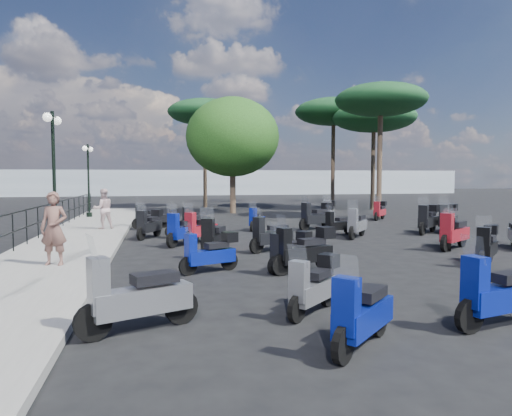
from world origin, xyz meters
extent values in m
plane|color=black|center=(0.00, 0.00, 0.00)|extent=(120.00, 120.00, 0.00)
cube|color=slate|center=(-6.50, 3.00, 0.07)|extent=(3.00, 30.00, 0.15)
cylinder|color=black|center=(-7.80, 0.75, 0.70)|extent=(0.04, 0.04, 1.10)
cylinder|color=black|center=(-7.80, 2.12, 0.70)|extent=(0.04, 0.04, 1.10)
cylinder|color=black|center=(-7.80, 3.48, 0.70)|extent=(0.04, 0.04, 1.10)
cylinder|color=black|center=(-7.80, 4.85, 0.70)|extent=(0.04, 0.04, 1.10)
cylinder|color=black|center=(-7.80, 6.22, 0.70)|extent=(0.04, 0.04, 1.10)
cylinder|color=black|center=(-7.80, 7.59, 0.70)|extent=(0.04, 0.04, 1.10)
cylinder|color=black|center=(-7.80, 8.96, 0.70)|extent=(0.04, 0.04, 1.10)
cylinder|color=black|center=(-7.80, 10.33, 0.70)|extent=(0.04, 0.04, 1.10)
cylinder|color=black|center=(-7.80, 11.69, 0.70)|extent=(0.04, 0.04, 1.10)
cylinder|color=black|center=(-7.80, 13.06, 0.70)|extent=(0.04, 0.04, 1.10)
cylinder|color=black|center=(-7.80, 14.43, 0.70)|extent=(0.04, 0.04, 1.10)
cylinder|color=black|center=(-7.80, 15.80, 0.70)|extent=(0.04, 0.04, 1.10)
cube|color=black|center=(-7.80, 2.80, 1.23)|extent=(0.04, 26.00, 0.04)
cube|color=black|center=(-7.80, 2.80, 0.70)|extent=(0.04, 26.00, 0.04)
cylinder|color=black|center=(-7.39, 4.23, 0.28)|extent=(0.35, 0.35, 0.27)
cylinder|color=black|center=(-7.39, 4.23, 2.36)|extent=(0.12, 0.12, 4.43)
cylinder|color=black|center=(-7.39, 4.23, 4.41)|extent=(0.16, 0.99, 0.04)
sphere|color=white|center=(-7.34, 4.73, 4.30)|extent=(0.31, 0.31, 0.31)
sphere|color=white|center=(-7.45, 3.74, 4.30)|extent=(0.31, 0.31, 0.31)
cylinder|color=black|center=(-7.34, 11.95, 0.26)|extent=(0.30, 0.30, 0.23)
cylinder|color=black|center=(-7.34, 11.95, 2.04)|extent=(0.10, 0.10, 3.79)
cylinder|color=black|center=(-7.34, 11.95, 3.79)|extent=(0.19, 0.84, 0.04)
sphere|color=white|center=(-7.26, 12.37, 3.70)|extent=(0.26, 0.26, 0.26)
sphere|color=white|center=(-7.42, 11.53, 3.70)|extent=(0.26, 0.26, 0.26)
imported|color=brown|center=(-6.20, -1.63, 1.03)|extent=(0.72, 0.56, 1.77)
imported|color=#BEA0A0|center=(-5.95, 6.01, 0.96)|extent=(0.94, 0.83, 1.62)
cylinder|color=black|center=(-4.64, -6.74, 0.27)|extent=(0.53, 0.30, 0.53)
cylinder|color=black|center=(-3.42, -6.24, 0.27)|extent=(0.53, 0.30, 0.53)
cube|color=gray|center=(-3.98, -6.47, 0.47)|extent=(1.47, 0.90, 0.38)
cube|color=black|center=(-3.80, -6.40, 0.78)|extent=(0.74, 0.56, 0.16)
cube|color=gray|center=(-4.56, -6.71, 0.78)|extent=(0.35, 0.40, 0.78)
plane|color=white|center=(-4.62, -6.73, 1.27)|extent=(0.24, 0.42, 0.41)
cylinder|color=black|center=(-1.66, -6.57, 0.22)|extent=(0.38, 0.37, 0.44)
cylinder|color=black|center=(-0.86, -5.81, 0.22)|extent=(0.38, 0.37, 0.44)
cube|color=gray|center=(-1.23, -6.16, 0.39)|extent=(1.08, 1.04, 0.31)
cube|color=black|center=(-1.11, -6.05, 0.64)|extent=(0.59, 0.58, 0.13)
cube|color=gray|center=(-1.61, -6.52, 0.64)|extent=(0.34, 0.34, 0.64)
plane|color=white|center=(-1.65, -6.56, 1.05)|extent=(0.29, 0.30, 0.34)
cube|color=black|center=(-0.84, -5.80, 0.81)|extent=(0.43, 0.43, 0.24)
cylinder|color=black|center=(-2.47, -0.97, 0.26)|extent=(0.32, 0.51, 0.52)
cylinder|color=black|center=(-1.92, 0.20, 0.26)|extent=(0.32, 0.51, 0.52)
cube|color=black|center=(-2.18, -0.34, 0.45)|extent=(0.93, 1.42, 0.37)
cube|color=black|center=(-2.10, -0.17, 0.75)|extent=(0.57, 0.72, 0.15)
cube|color=black|center=(-2.44, -0.89, 0.75)|extent=(0.39, 0.35, 0.75)
plane|color=white|center=(-2.47, -0.95, 1.24)|extent=(0.41, 0.25, 0.40)
cylinder|color=black|center=(-3.35, 1.35, 0.25)|extent=(0.39, 0.47, 0.51)
cylinder|color=black|center=(-2.59, 2.36, 0.25)|extent=(0.39, 0.47, 0.51)
cube|color=navy|center=(-2.94, 1.90, 0.44)|extent=(1.11, 1.31, 0.36)
cube|color=black|center=(-2.83, 2.04, 0.74)|extent=(0.63, 0.69, 0.15)
cube|color=navy|center=(-3.30, 1.42, 0.74)|extent=(0.39, 0.37, 0.74)
plane|color=white|center=(-3.34, 1.37, 1.21)|extent=(0.37, 0.31, 0.39)
cylinder|color=black|center=(-4.38, 3.29, 0.24)|extent=(0.31, 0.48, 0.48)
cylinder|color=black|center=(-3.82, 4.37, 0.24)|extent=(0.31, 0.48, 0.48)
cube|color=black|center=(-4.08, 3.87, 0.42)|extent=(0.90, 1.32, 0.34)
cube|color=black|center=(-4.00, 4.03, 0.71)|extent=(0.55, 0.68, 0.14)
cube|color=black|center=(-4.34, 3.36, 0.71)|extent=(0.37, 0.34, 0.71)
plane|color=white|center=(-4.37, 3.31, 1.16)|extent=(0.38, 0.25, 0.38)
cube|color=black|center=(-3.81, 4.39, 0.89)|extent=(0.44, 0.45, 0.26)
cylinder|color=black|center=(-4.66, 6.83, 0.24)|extent=(0.49, 0.28, 0.49)
cylinder|color=black|center=(-3.54, 7.29, 0.24)|extent=(0.49, 0.28, 0.49)
cube|color=black|center=(-4.05, 7.08, 0.42)|extent=(1.34, 0.82, 0.34)
cube|color=black|center=(-3.89, 7.15, 0.71)|extent=(0.68, 0.51, 0.14)
cube|color=black|center=(-4.59, 6.86, 0.71)|extent=(0.32, 0.37, 0.71)
plane|color=white|center=(-4.64, 6.84, 1.16)|extent=(0.22, 0.39, 0.38)
cylinder|color=black|center=(-1.57, -8.19, 0.24)|extent=(0.42, 0.40, 0.48)
cylinder|color=black|center=(-0.69, -7.37, 0.24)|extent=(0.42, 0.40, 0.48)
cube|color=navy|center=(-1.09, -7.74, 0.42)|extent=(1.19, 1.14, 0.34)
cube|color=black|center=(-0.97, -7.63, 0.70)|extent=(0.65, 0.63, 0.14)
cube|color=navy|center=(-1.51, -8.13, 0.70)|extent=(0.37, 0.37, 0.70)
plane|color=white|center=(-1.56, -8.17, 1.16)|extent=(0.32, 0.33, 0.37)
cylinder|color=black|center=(-1.12, -3.12, 0.22)|extent=(0.41, 0.32, 0.44)
cylinder|color=black|center=(-0.23, -2.50, 0.22)|extent=(0.41, 0.32, 0.44)
cube|color=black|center=(-0.64, -2.78, 0.38)|extent=(1.14, 0.93, 0.31)
cube|color=black|center=(-0.51, -2.69, 0.63)|extent=(0.60, 0.53, 0.13)
cube|color=black|center=(-1.07, -3.08, 0.63)|extent=(0.32, 0.34, 0.63)
plane|color=white|center=(-1.11, -3.11, 1.04)|extent=(0.26, 0.32, 0.34)
cube|color=black|center=(-0.22, -2.49, 0.80)|extent=(0.42, 0.41, 0.24)
cylinder|color=black|center=(-3.10, -2.81, 0.22)|extent=(0.44, 0.25, 0.44)
cylinder|color=black|center=(-2.08, -2.39, 0.22)|extent=(0.44, 0.25, 0.44)
cube|color=navy|center=(-2.55, -2.58, 0.39)|extent=(1.22, 0.74, 0.31)
cube|color=black|center=(-2.41, -2.52, 0.64)|extent=(0.62, 0.46, 0.13)
cube|color=navy|center=(-3.04, -2.78, 0.64)|extent=(0.29, 0.33, 0.64)
plane|color=white|center=(-3.09, -2.80, 1.06)|extent=(0.20, 0.35, 0.34)
cube|color=black|center=(-2.07, -2.38, 0.81)|extent=(0.40, 0.39, 0.24)
cylinder|color=black|center=(-2.79, 1.79, 0.25)|extent=(0.42, 0.43, 0.50)
cylinder|color=black|center=(-1.93, 2.69, 0.25)|extent=(0.42, 0.43, 0.50)
cube|color=maroon|center=(-2.32, 2.28, 0.44)|extent=(1.19, 1.22, 0.35)
cube|color=black|center=(-2.20, 2.41, 0.73)|extent=(0.65, 0.67, 0.15)
cube|color=maroon|center=(-2.73, 1.85, 0.73)|extent=(0.38, 0.38, 0.73)
plane|color=white|center=(-2.77, 1.81, 1.19)|extent=(0.34, 0.33, 0.39)
cylinder|color=black|center=(-3.30, 3.64, 0.25)|extent=(0.50, 0.25, 0.50)
cylinder|color=black|center=(-2.12, 4.02, 0.25)|extent=(0.50, 0.25, 0.50)
cube|color=black|center=(-2.66, 3.85, 0.43)|extent=(1.39, 0.74, 0.35)
cube|color=black|center=(-2.49, 3.90, 0.72)|extent=(0.69, 0.48, 0.14)
cube|color=black|center=(-3.22, 3.67, 0.72)|extent=(0.31, 0.36, 0.72)
plane|color=white|center=(-3.28, 3.65, 1.19)|extent=(0.20, 0.40, 0.38)
cylinder|color=black|center=(-2.70, 6.44, 0.22)|extent=(0.44, 0.23, 0.43)
cylinder|color=black|center=(-1.67, 6.80, 0.22)|extent=(0.44, 0.23, 0.43)
cube|color=black|center=(-2.14, 6.64, 0.38)|extent=(1.21, 0.68, 0.31)
cube|color=black|center=(-2.00, 6.69, 0.63)|extent=(0.60, 0.43, 0.13)
cube|color=black|center=(-2.63, 6.47, 0.63)|extent=(0.28, 0.32, 0.63)
plane|color=white|center=(-2.68, 6.45, 1.04)|extent=(0.18, 0.35, 0.34)
cylinder|color=black|center=(0.65, -7.55, 0.26)|extent=(0.53, 0.22, 0.51)
cube|color=navy|center=(1.33, -7.39, 0.45)|extent=(1.44, 0.67, 0.36)
cube|color=black|center=(1.51, -7.35, 0.75)|extent=(0.70, 0.46, 0.15)
cube|color=navy|center=(0.73, -7.53, 0.75)|extent=(0.30, 0.37, 0.75)
plane|color=white|center=(0.67, -7.54, 1.23)|extent=(0.18, 0.42, 0.40)
cylinder|color=black|center=(-1.02, -3.27, 0.25)|extent=(0.51, 0.25, 0.50)
cylinder|color=black|center=(0.18, -2.89, 0.25)|extent=(0.51, 0.25, 0.50)
cube|color=black|center=(-0.37, -3.06, 0.44)|extent=(1.41, 0.75, 0.36)
cube|color=black|center=(-0.20, -3.01, 0.73)|extent=(0.69, 0.49, 0.15)
cube|color=black|center=(-0.94, -3.24, 0.73)|extent=(0.32, 0.37, 0.73)
plane|color=white|center=(-1.00, -3.26, 1.21)|extent=(0.20, 0.40, 0.39)
cube|color=black|center=(0.20, -2.88, 0.92)|extent=(0.44, 0.43, 0.27)
cylinder|color=black|center=(-0.94, -0.25, 0.25)|extent=(0.48, 0.32, 0.49)
cylinder|color=black|center=(0.15, 0.33, 0.25)|extent=(0.48, 0.32, 0.49)
cube|color=black|center=(-0.35, 0.06, 0.43)|extent=(1.34, 0.93, 0.35)
cube|color=black|center=(-0.20, 0.14, 0.72)|extent=(0.69, 0.56, 0.14)
cube|color=black|center=(-0.87, -0.21, 0.72)|extent=(0.34, 0.38, 0.72)
plane|color=white|center=(-0.93, -0.24, 1.18)|extent=(0.25, 0.38, 0.38)
cylinder|color=black|center=(3.01, 1.89, 0.26)|extent=(0.41, 0.46, 0.51)
cylinder|color=black|center=(3.83, 2.86, 0.26)|extent=(0.41, 0.46, 0.51)
cube|color=#A2A4AC|center=(3.45, 2.42, 0.45)|extent=(1.17, 1.29, 0.36)
cube|color=black|center=(3.57, 2.55, 0.74)|extent=(0.66, 0.69, 0.15)
cube|color=#A2A4AC|center=(3.06, 1.96, 0.74)|extent=(0.39, 0.39, 0.74)
plane|color=white|center=(3.02, 1.91, 1.22)|extent=(0.36, 0.33, 0.40)
cylinder|color=black|center=(0.00, 5.00, 0.22)|extent=(0.31, 0.43, 0.45)
cylinder|color=black|center=(0.57, 5.96, 0.22)|extent=(0.31, 0.43, 0.45)
cube|color=navy|center=(0.31, 5.52, 0.39)|extent=(0.89, 1.20, 0.32)
cube|color=black|center=(0.39, 5.66, 0.65)|extent=(0.53, 0.62, 0.13)
cube|color=navy|center=(0.04, 5.06, 0.65)|extent=(0.34, 0.32, 0.65)
plane|color=white|center=(0.01, 5.02, 1.07)|extent=(0.34, 0.24, 0.35)
cylinder|color=black|center=(4.68, -1.12, 0.27)|extent=(0.51, 0.39, 0.53)
cylinder|color=black|center=(5.80, -0.38, 0.27)|extent=(0.51, 0.39, 0.53)
cube|color=maroon|center=(5.29, -0.72, 0.47)|extent=(1.42, 1.12, 0.38)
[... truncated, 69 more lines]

